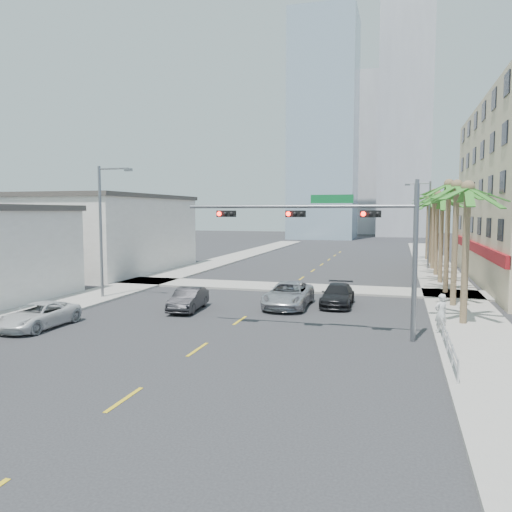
{
  "coord_description": "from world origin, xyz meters",
  "views": [
    {
      "loc": [
        8.26,
        -15.61,
        5.96
      ],
      "look_at": [
        0.68,
        10.84,
        3.5
      ],
      "focal_mm": 35.0,
      "sensor_mm": 36.0,
      "label": 1
    }
  ],
  "objects": [
    {
      "name": "sidewalk_right",
      "position": [
        12.0,
        20.0,
        0.07
      ],
      "size": [
        4.0,
        120.0,
        0.15
      ],
      "primitive_type": "cube",
      "color": "gray",
      "rests_on": "ground"
    },
    {
      "name": "streetlight_right",
      "position": [
        11.0,
        38.0,
        5.06
      ],
      "size": [
        2.55,
        0.25,
        9.0
      ],
      "color": "slate",
      "rests_on": "ground"
    },
    {
      "name": "pedestrian",
      "position": [
        10.3,
        9.5,
        1.09
      ],
      "size": [
        0.82,
        0.75,
        1.89
      ],
      "primitive_type": "imported",
      "rotation": [
        0.0,
        0.0,
        3.71
      ],
      "color": "silver",
      "rests_on": "sidewalk_right"
    },
    {
      "name": "palm_tree_1",
      "position": [
        11.6,
        17.2,
        7.43
      ],
      "size": [
        4.8,
        4.8,
        8.16
      ],
      "color": "brown",
      "rests_on": "ground"
    },
    {
      "name": "car_lane_center",
      "position": [
        1.72,
        14.54,
        0.77
      ],
      "size": [
        2.64,
        5.6,
        1.55
      ],
      "primitive_type": "imported",
      "rotation": [
        0.0,
        0.0,
        0.01
      ],
      "color": "#B7B6BB",
      "rests_on": "ground"
    },
    {
      "name": "car_parked_far",
      "position": [
        -9.4,
        5.51,
        0.65
      ],
      "size": [
        2.26,
        4.71,
        1.3
      ],
      "primitive_type": "imported",
      "rotation": [
        0.0,
        0.0,
        -0.02
      ],
      "color": "silver",
      "rests_on": "ground"
    },
    {
      "name": "sidewalk_left",
      "position": [
        -12.0,
        20.0,
        0.07
      ],
      "size": [
        4.0,
        120.0,
        0.15
      ],
      "primitive_type": "cube",
      "color": "gray",
      "rests_on": "ground"
    },
    {
      "name": "car_lane_left",
      "position": [
        -3.87,
        11.85,
        0.68
      ],
      "size": [
        1.83,
        4.26,
        1.36
      ],
      "primitive_type": "imported",
      "rotation": [
        0.0,
        0.0,
        0.1
      ],
      "color": "black",
      "rests_on": "ground"
    },
    {
      "name": "ground",
      "position": [
        0.0,
        0.0,
        0.0
      ],
      "size": [
        260.0,
        260.0,
        0.0
      ],
      "primitive_type": "plane",
      "color": "#262628",
      "rests_on": "ground"
    },
    {
      "name": "palm_tree_5",
      "position": [
        11.6,
        38.0,
        7.78
      ],
      "size": [
        4.8,
        4.8,
        8.52
      ],
      "color": "brown",
      "rests_on": "ground"
    },
    {
      "name": "palm_tree_2",
      "position": [
        11.6,
        22.4,
        7.78
      ],
      "size": [
        4.8,
        4.8,
        8.52
      ],
      "color": "brown",
      "rests_on": "ground"
    },
    {
      "name": "tower_far_center",
      "position": [
        -3.0,
        125.0,
        21.0
      ],
      "size": [
        16.0,
        16.0,
        42.0
      ],
      "primitive_type": "cube",
      "color": "#ADADB2",
      "rests_on": "ground"
    },
    {
      "name": "palm_tree_3",
      "position": [
        11.6,
        27.6,
        7.08
      ],
      "size": [
        4.8,
        4.8,
        7.8
      ],
      "color": "brown",
      "rests_on": "ground"
    },
    {
      "name": "palm_tree_6",
      "position": [
        11.6,
        43.2,
        7.08
      ],
      "size": [
        4.8,
        4.8,
        7.8
      ],
      "color": "brown",
      "rests_on": "ground"
    },
    {
      "name": "tower_far_left",
      "position": [
        -8.0,
        95.0,
        24.0
      ],
      "size": [
        14.0,
        14.0,
        48.0
      ],
      "primitive_type": "cube",
      "color": "#99B2C6",
      "rests_on": "ground"
    },
    {
      "name": "traffic_signal_mast",
      "position": [
        5.78,
        7.95,
        5.06
      ],
      "size": [
        11.12,
        0.54,
        7.2
      ],
      "color": "slate",
      "rests_on": "ground"
    },
    {
      "name": "palm_tree_0",
      "position": [
        11.6,
        12.0,
        7.08
      ],
      "size": [
        4.8,
        4.8,
        7.8
      ],
      "color": "brown",
      "rests_on": "ground"
    },
    {
      "name": "car_lane_right",
      "position": [
        4.62,
        15.84,
        0.68
      ],
      "size": [
        1.99,
        4.73,
        1.36
      ],
      "primitive_type": "imported",
      "rotation": [
        0.0,
        0.0,
        0.02
      ],
      "color": "black",
      "rests_on": "ground"
    },
    {
      "name": "sidewalk_cross",
      "position": [
        0.0,
        22.0,
        0.07
      ],
      "size": [
        80.0,
        4.0,
        0.15
      ],
      "primitive_type": "cube",
      "color": "gray",
      "rests_on": "ground"
    },
    {
      "name": "streetlight_left",
      "position": [
        -11.0,
        14.0,
        5.06
      ],
      "size": [
        2.55,
        0.25,
        9.0
      ],
      "color": "slate",
      "rests_on": "ground"
    },
    {
      "name": "palm_tree_7",
      "position": [
        11.6,
        48.4,
        7.43
      ],
      "size": [
        4.8,
        4.8,
        8.16
      ],
      "color": "brown",
      "rests_on": "ground"
    },
    {
      "name": "building_left_far",
      "position": [
        -19.5,
        28.0,
        3.6
      ],
      "size": [
        11.0,
        18.0,
        7.2
      ],
      "primitive_type": "cube",
      "color": "beige",
      "rests_on": "ground"
    },
    {
      "name": "palm_tree_4",
      "position": [
        11.6,
        32.8,
        7.43
      ],
      "size": [
        4.8,
        4.8,
        8.16
      ],
      "color": "brown",
      "rests_on": "ground"
    },
    {
      "name": "tower_far_right",
      "position": [
        9.0,
        110.0,
        30.0
      ],
      "size": [
        12.0,
        12.0,
        60.0
      ],
      "primitive_type": "cube",
      "color": "#ADADB2",
      "rests_on": "ground"
    },
    {
      "name": "guardrail",
      "position": [
        10.3,
        6.0,
        0.67
      ],
      "size": [
        0.08,
        8.08,
        1.0
      ],
      "color": "silver",
      "rests_on": "ground"
    }
  ]
}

